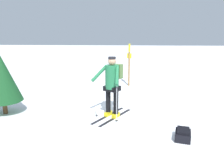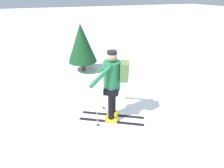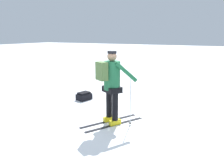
{
  "view_description": "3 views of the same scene",
  "coord_description": "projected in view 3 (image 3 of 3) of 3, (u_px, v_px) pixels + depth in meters",
  "views": [
    {
      "loc": [
        6.46,
        0.45,
        2.49
      ],
      "look_at": [
        0.18,
        0.01,
        1.02
      ],
      "focal_mm": 35.0,
      "sensor_mm": 36.0,
      "label": 1
    },
    {
      "loc": [
        1.49,
        3.41,
        2.94
      ],
      "look_at": [
        0.18,
        0.01,
        1.02
      ],
      "focal_mm": 28.0,
      "sensor_mm": 36.0,
      "label": 2
    },
    {
      "loc": [
        -4.44,
        -2.39,
        2.23
      ],
      "look_at": [
        0.18,
        0.01,
        1.02
      ],
      "focal_mm": 35.0,
      "sensor_mm": 36.0,
      "label": 3
    }
  ],
  "objects": [
    {
      "name": "ground_plane",
      "position": [
        109.0,
        126.0,
        5.41
      ],
      "size": [
        80.0,
        80.0,
        0.0
      ],
      "primitive_type": "plane",
      "color": "white"
    },
    {
      "name": "skier",
      "position": [
        111.0,
        82.0,
        5.32
      ],
      "size": [
        1.64,
        1.2,
        1.83
      ],
      "color": "black",
      "rests_on": "ground_plane"
    },
    {
      "name": "dropped_backpack",
      "position": [
        84.0,
        96.0,
        7.53
      ],
      "size": [
        0.54,
        0.46,
        0.27
      ],
      "color": "black",
      "rests_on": "ground_plane"
    }
  ]
}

